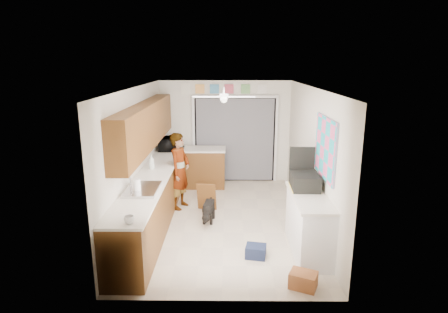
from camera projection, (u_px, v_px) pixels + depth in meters
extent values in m
plane|color=#B9AA95|center=(224.00, 220.00, 7.17)|extent=(5.00, 5.00, 0.00)
plane|color=white|center=(224.00, 88.00, 6.55)|extent=(5.00, 5.00, 0.00)
plane|color=silver|center=(225.00, 132.00, 9.28)|extent=(3.20, 0.00, 3.20)
plane|color=silver|center=(222.00, 209.00, 4.44)|extent=(3.20, 0.00, 3.20)
plane|color=silver|center=(137.00, 156.00, 6.87)|extent=(0.00, 5.00, 5.00)
plane|color=silver|center=(311.00, 157.00, 6.84)|extent=(0.00, 5.00, 5.00)
cube|color=brown|center=(155.00, 197.00, 7.07)|extent=(0.60, 4.80, 0.90)
cube|color=white|center=(155.00, 174.00, 6.95)|extent=(0.62, 4.80, 0.04)
cube|color=brown|center=(146.00, 125.00, 6.93)|extent=(0.32, 4.00, 0.80)
cube|color=silver|center=(143.00, 190.00, 5.97)|extent=(0.50, 0.76, 0.06)
cylinder|color=silver|center=(130.00, 184.00, 5.95)|extent=(0.03, 0.03, 0.22)
cube|color=brown|center=(204.00, 168.00, 9.00)|extent=(1.00, 0.60, 0.90)
cube|color=white|center=(204.00, 149.00, 8.88)|extent=(1.04, 0.64, 0.04)
cube|color=black|center=(235.00, 140.00, 9.30)|extent=(2.00, 0.06, 2.10)
cube|color=slate|center=(235.00, 140.00, 9.26)|extent=(1.90, 0.03, 2.05)
cube|color=white|center=(194.00, 140.00, 9.28)|extent=(0.06, 0.04, 2.10)
cube|color=white|center=(276.00, 140.00, 9.26)|extent=(0.06, 0.04, 2.10)
cube|color=white|center=(235.00, 97.00, 9.00)|extent=(2.10, 0.04, 0.06)
cube|color=#F7AE52|center=(200.00, 89.00, 9.00)|extent=(0.22, 0.02, 0.22)
cube|color=#468EBC|center=(214.00, 89.00, 8.99)|extent=(0.22, 0.02, 0.22)
cube|color=#C64A60|center=(229.00, 89.00, 8.99)|extent=(0.22, 0.02, 0.22)
cube|color=#69A75F|center=(246.00, 89.00, 8.99)|extent=(0.22, 0.02, 0.22)
cube|color=silver|center=(262.00, 89.00, 8.98)|extent=(0.22, 0.02, 0.22)
cube|color=silver|center=(185.00, 89.00, 9.00)|extent=(0.22, 0.02, 0.26)
cube|color=white|center=(309.00, 225.00, 5.88)|extent=(0.50, 1.40, 0.90)
cube|color=white|center=(310.00, 197.00, 5.76)|extent=(0.54, 1.44, 0.04)
cube|color=#E8558E|center=(325.00, 148.00, 5.77)|extent=(0.03, 1.15, 0.95)
cube|color=white|center=(224.00, 97.00, 6.79)|extent=(1.14, 1.14, 0.24)
imported|color=black|center=(167.00, 144.00, 8.67)|extent=(0.38, 0.55, 0.30)
imported|color=silver|center=(152.00, 162.00, 7.15)|extent=(0.11, 0.11, 0.28)
imported|color=white|center=(129.00, 220.00, 4.75)|extent=(0.17, 0.17, 0.10)
cylinder|color=white|center=(137.00, 186.00, 5.85)|extent=(0.12, 0.12, 0.22)
cube|color=black|center=(305.00, 181.00, 6.06)|extent=(0.45, 0.60, 0.25)
cube|color=yellow|center=(304.00, 187.00, 6.09)|extent=(0.46, 0.59, 0.02)
cube|color=black|center=(302.00, 161.00, 6.28)|extent=(0.42, 0.04, 0.50)
cube|color=#9D5231|center=(303.00, 280.00, 5.00)|extent=(0.43, 0.38, 0.22)
cube|color=#151D36|center=(256.00, 251.00, 5.79)|extent=(0.35, 0.31, 0.19)
cube|color=brown|center=(207.00, 197.00, 7.55)|extent=(0.41, 0.22, 0.58)
imported|color=white|center=(180.00, 171.00, 7.58)|extent=(0.55, 0.67, 1.57)
cube|color=black|center=(209.00, 211.00, 7.05)|extent=(0.30, 0.57, 0.43)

